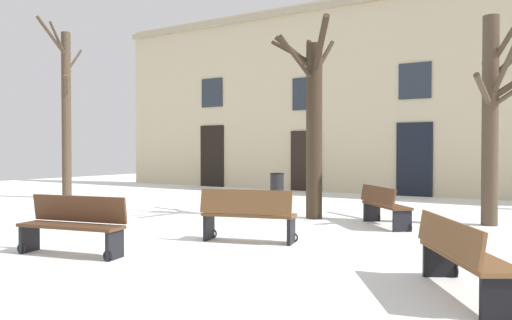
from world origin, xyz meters
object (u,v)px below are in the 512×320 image
Objects in this scene: bench_back_to_back_right at (384,205)px; bench_near_lamp at (248,215)px; tree_near_facade at (313,119)px; tree_foreground at (493,111)px; litter_bin at (277,186)px; bench_back_to_back_left at (73,224)px; bench_near_center_tree at (462,256)px; tree_right_of_center at (66,110)px.

bench_near_lamp reaches higher than bench_back_to_back_right.
tree_near_facade is 3.00× the size of bench_back_to_back_right.
tree_near_facade is at bearing -98.97° from bench_near_lamp.
tree_foreground is 7.32m from litter_bin.
bench_back_to_back_left is (-1.68, -2.29, -0.01)m from bench_near_lamp.
bench_near_lamp is (-3.74, 1.43, 0.03)m from bench_near_center_tree.
bench_back_to_back_right is at bearing -1.91° from tree_right_of_center.
tree_near_facade is at bearing -0.26° from tree_right_of_center.
tree_near_facade is (-3.67, -1.00, -0.10)m from tree_foreground.
bench_near_lamp is at bearing 112.84° from bench_back_to_back_right.
tree_foreground reaches higher than bench_near_center_tree.
bench_near_center_tree is at bearing -85.46° from tree_foreground.
tree_foreground is 6.12m from bench_near_center_tree.
bench_back_to_back_left is at bearing -36.60° from tree_right_of_center.
tree_right_of_center is 12.66m from tree_foreground.
tree_right_of_center is at bearing -150.58° from litter_bin.
bench_back_to_back_right is at bearing -10.13° from tree_near_facade.
litter_bin reaches higher than bench_near_center_tree.
bench_near_lamp reaches higher than bench_near_center_tree.
tree_near_facade reaches higher than bench_back_to_back_left.
bench_back_to_back_left reaches higher than litter_bin.
bench_near_center_tree reaches higher than bench_back_to_back_right.
tree_foreground is 2.53× the size of bench_near_center_tree.
tree_foreground is at bearing -27.54° from bench_near_center_tree.
tree_right_of_center reaches higher than bench_back_to_back_right.
bench_back_to_back_right is 0.83× the size of bench_back_to_back_left.
bench_back_to_back_right is at bearing -38.34° from litter_bin.
litter_bin reaches higher than bench_back_to_back_right.
tree_near_facade is at bearing 8.74° from bench_near_center_tree.
bench_near_lamp is at bearing -20.00° from tree_right_of_center.
bench_near_center_tree is (2.35, -4.47, 0.00)m from bench_back_to_back_right.
tree_near_facade is 5.23× the size of litter_bin.
tree_right_of_center is 1.24× the size of tree_foreground.
litter_bin is at bearing -79.46° from bench_near_lamp.
litter_bin is at bearing 88.04° from bench_back_to_back_left.
bench_near_center_tree is 5.48m from bench_back_to_back_left.
litter_bin is (-6.62, 2.42, -1.99)m from tree_foreground.
tree_right_of_center reaches higher than tree_near_facade.
litter_bin is 0.50× the size of bench_near_lamp.
litter_bin is 0.48× the size of bench_back_to_back_left.
tree_near_facade is 3.85m from bench_near_lamp.
tree_right_of_center is 14.14m from bench_near_center_tree.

